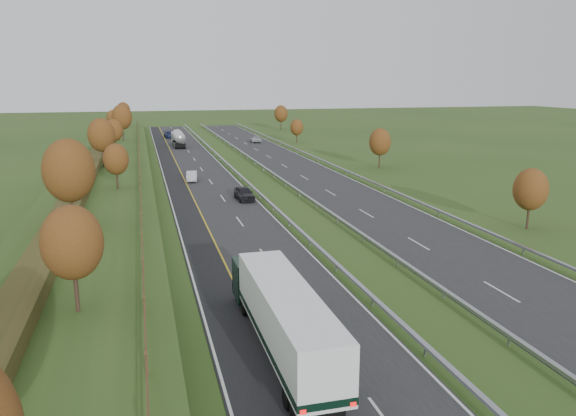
# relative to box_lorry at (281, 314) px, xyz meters

# --- Properties ---
(ground) EXTENTS (400.00, 400.00, 0.00)m
(ground) POSITION_rel_box_lorry_xyz_m (9.60, 48.92, -2.33)
(ground) COLOR #2D4A1A
(ground) RESTS_ON ground
(near_carriageway) EXTENTS (10.50, 200.00, 0.04)m
(near_carriageway) POSITION_rel_box_lorry_xyz_m (1.60, 53.92, -2.31)
(near_carriageway) COLOR black
(near_carriageway) RESTS_ON ground
(far_carriageway) EXTENTS (10.50, 200.00, 0.04)m
(far_carriageway) POSITION_rel_box_lorry_xyz_m (18.10, 53.92, -2.31)
(far_carriageway) COLOR black
(far_carriageway) RESTS_ON ground
(hard_shoulder) EXTENTS (3.00, 200.00, 0.04)m
(hard_shoulder) POSITION_rel_box_lorry_xyz_m (-2.15, 53.92, -2.31)
(hard_shoulder) COLOR black
(hard_shoulder) RESTS_ON ground
(lane_markings) EXTENTS (26.75, 200.00, 0.01)m
(lane_markings) POSITION_rel_box_lorry_xyz_m (8.00, 53.80, -2.28)
(lane_markings) COLOR silver
(lane_markings) RESTS_ON near_carriageway
(embankment_left) EXTENTS (12.00, 200.00, 2.00)m
(embankment_left) POSITION_rel_box_lorry_xyz_m (-11.40, 53.92, -1.33)
(embankment_left) COLOR #2D4A1A
(embankment_left) RESTS_ON ground
(hedge_left) EXTENTS (2.20, 180.00, 1.10)m
(hedge_left) POSITION_rel_box_lorry_xyz_m (-13.40, 53.92, 0.22)
(hedge_left) COLOR #363917
(hedge_left) RESTS_ON embankment_left
(fence_left) EXTENTS (0.12, 189.06, 1.20)m
(fence_left) POSITION_rel_box_lorry_xyz_m (-6.90, 53.51, 0.40)
(fence_left) COLOR #422B19
(fence_left) RESTS_ON embankment_left
(median_barrier_near) EXTENTS (0.32, 200.00, 0.71)m
(median_barrier_near) POSITION_rel_box_lorry_xyz_m (7.30, 53.92, -1.72)
(median_barrier_near) COLOR gray
(median_barrier_near) RESTS_ON ground
(median_barrier_far) EXTENTS (0.32, 200.00, 0.71)m
(median_barrier_far) POSITION_rel_box_lorry_xyz_m (12.40, 53.92, -1.72)
(median_barrier_far) COLOR gray
(median_barrier_far) RESTS_ON ground
(outer_barrier_far) EXTENTS (0.32, 200.00, 0.71)m
(outer_barrier_far) POSITION_rel_box_lorry_xyz_m (23.90, 53.92, -1.71)
(outer_barrier_far) COLOR gray
(outer_barrier_far) RESTS_ON ground
(trees_left) EXTENTS (6.64, 164.30, 7.66)m
(trees_left) POSITION_rel_box_lorry_xyz_m (-11.04, 50.55, 4.04)
(trees_left) COLOR #2D2116
(trees_left) RESTS_ON embankment_left
(trees_far) EXTENTS (8.45, 118.60, 7.12)m
(trees_far) POSITION_rel_box_lorry_xyz_m (31.40, 83.13, 1.92)
(trees_far) COLOR #2D2116
(trees_far) RESTS_ON ground
(box_lorry) EXTENTS (2.58, 16.28, 4.06)m
(box_lorry) POSITION_rel_box_lorry_xyz_m (0.00, 0.00, 0.00)
(box_lorry) COLOR black
(box_lorry) RESTS_ON near_carriageway
(road_tanker) EXTENTS (2.40, 11.22, 3.46)m
(road_tanker) POSITION_rel_box_lorry_xyz_m (1.57, 98.73, -0.47)
(road_tanker) COLOR silver
(road_tanker) RESTS_ON near_carriageway
(car_dark_near) EXTENTS (2.09, 4.85, 1.63)m
(car_dark_near) POSITION_rel_box_lorry_xyz_m (5.25, 39.41, -1.48)
(car_dark_near) COLOR black
(car_dark_near) RESTS_ON near_carriageway
(car_silver_mid) EXTENTS (1.96, 4.38, 1.40)m
(car_silver_mid) POSITION_rel_box_lorry_xyz_m (0.31, 54.15, -1.59)
(car_silver_mid) COLOR silver
(car_silver_mid) RESTS_ON near_carriageway
(car_small_far) EXTENTS (2.50, 5.50, 1.56)m
(car_small_far) POSITION_rel_box_lorry_xyz_m (0.54, 118.51, -1.51)
(car_small_far) COLOR #141D3F
(car_small_far) RESTS_ON near_carriageway
(car_oncoming) EXTENTS (2.62, 5.08, 1.37)m
(car_oncoming) POSITION_rel_box_lorry_xyz_m (19.56, 102.38, -1.61)
(car_oncoming) COLOR silver
(car_oncoming) RESTS_ON far_carriageway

